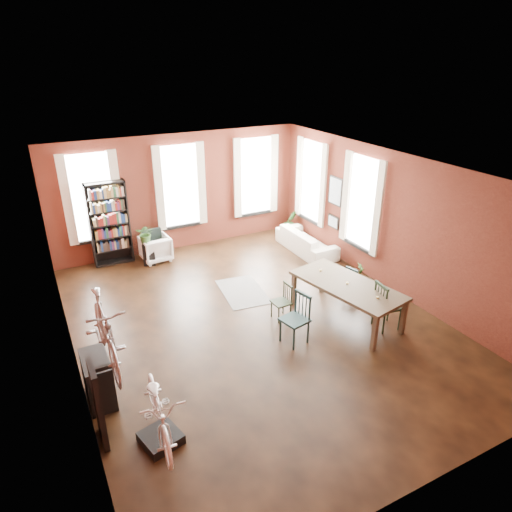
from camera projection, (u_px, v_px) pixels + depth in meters
room at (252, 214)px, 9.24m from camera, size 9.00×9.04×3.22m
dining_table at (346, 301)px, 9.50m from camera, size 1.52×2.54×0.81m
dining_chair_a at (295, 320)px, 8.67m from camera, size 0.55×0.55×1.01m
dining_chair_b at (281, 302)px, 9.49m from camera, size 0.37×0.37×0.78m
dining_chair_c at (388, 305)px, 9.14m from camera, size 0.52×0.52×1.01m
dining_chair_d at (355, 282)px, 10.31m from camera, size 0.43×0.43×0.78m
bookshelf at (109, 224)px, 11.71m from camera, size 1.00×0.32×2.20m
white_armchair at (155, 247)px, 12.15m from camera, size 0.77×0.73×0.75m
cream_sofa at (306, 237)px, 12.69m from camera, size 0.61×2.08×0.81m
striped_rug at (243, 292)px, 10.69m from camera, size 1.11×1.60×0.01m
bike_trainer at (161, 438)px, 6.58m from camera, size 0.63×0.63×0.15m
bike_wall_rack at (98, 405)px, 6.38m from camera, size 0.16×0.60×1.30m
console_table at (98, 379)px, 7.26m from camera, size 0.40×0.80×0.80m
plant_stand at (149, 253)px, 11.96m from camera, size 0.39×0.39×0.61m
plant_by_sofa at (290, 228)px, 14.01m from camera, size 0.52×0.80×0.33m
plant_small at (359, 278)px, 11.16m from camera, size 0.50×0.53×0.17m
bicycle_floor at (157, 386)px, 6.22m from camera, size 0.69×0.95×1.70m
bicycle_hung at (102, 310)px, 5.87m from camera, size 0.47×1.00×1.66m
plant_on_stand at (146, 236)px, 11.75m from camera, size 0.63×0.66×0.40m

